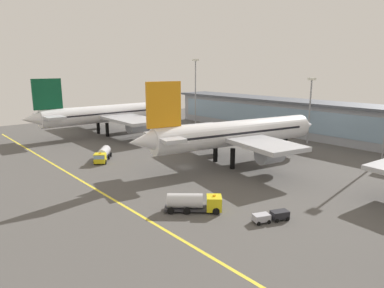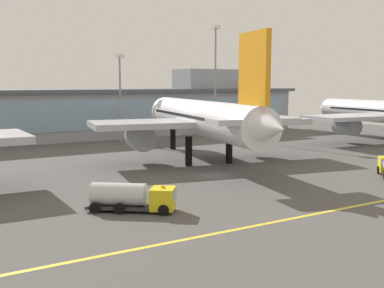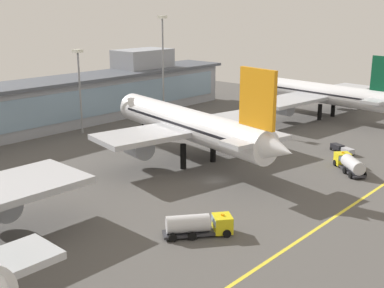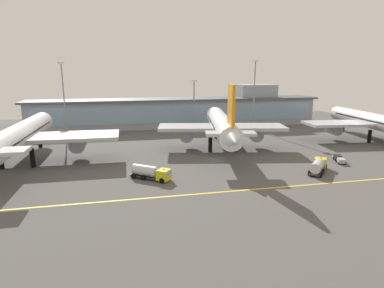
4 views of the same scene
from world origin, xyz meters
The scene contains 10 objects.
ground_plane centered at (0.00, 0.00, 0.00)m, with size 180.00×180.00×0.00m, color #514F4C.
taxiway_centreline_stripe centered at (0.00, -22.00, 0.01)m, with size 144.00×0.50×0.01m, color yellow.
terminal_building centered at (1.91, 53.89, 6.32)m, with size 118.66×14.00×16.81m.
airliner_near_right centered at (4.96, 10.97, 7.15)m, with size 37.58×51.49×19.53m.
airliner_far_right centered at (57.45, 12.24, 6.32)m, with size 45.87×52.03×17.34m.
fuel_tanker_truck centered at (19.91, -14.48, 1.51)m, with size 7.87×8.33×2.90m.
baggage_tug_near centered at (29.96, -8.34, 0.79)m, with size 3.62×5.75×1.40m.
service_truck_far centered at (-17.60, -11.63, 1.51)m, with size 8.62×7.48×2.90m.
apron_light_mast_centre centered at (4.30, 44.06, 13.07)m, with size 1.80×1.80×19.37m.
apron_light_mast_east centered at (27.00, 39.87, 17.01)m, with size 1.80×1.80×26.44m.
Camera 3 is at (-62.04, -50.20, 28.81)m, focal length 46.34 mm.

